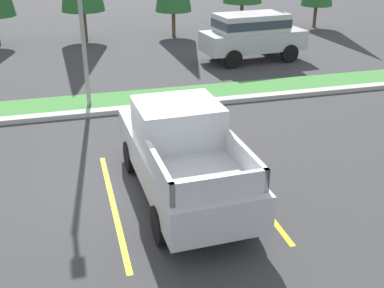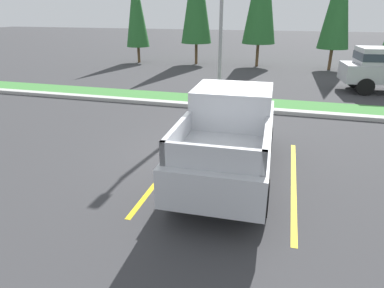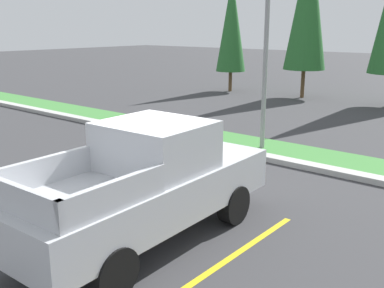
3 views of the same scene
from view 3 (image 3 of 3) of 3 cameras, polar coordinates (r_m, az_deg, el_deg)
name	(u,v)px [view 3 (image 3 of 3)]	position (r m, az deg, el deg)	size (l,w,h in m)	color
ground_plane	(142,215)	(9.25, -6.35, -8.96)	(120.00, 120.00, 0.00)	#38383A
parking_line_near	(91,217)	(9.35, -12.63, -8.95)	(0.12, 4.80, 0.01)	yellow
parking_line_far	(216,268)	(7.38, 3.04, -15.35)	(0.12, 4.80, 0.01)	yellow
curb_strip	(268,158)	(12.99, 9.59, -1.71)	(56.00, 0.40, 0.15)	#B2B2AD
grass_median	(286,151)	(13.93, 11.85, -0.89)	(56.00, 1.80, 0.06)	#42843D
pickup_truck_main	(147,184)	(7.90, -5.76, -5.02)	(2.10, 5.28, 2.10)	black
street_light	(264,21)	(13.48, 9.12, 15.09)	(0.24, 1.49, 6.57)	gray
cypress_tree_leftmost	(231,24)	(26.46, 5.02, 14.90)	(1.69, 1.69, 6.48)	brown
cypress_tree_left_inner	(308,2)	(24.64, 14.44, 17.04)	(2.16, 2.16, 8.31)	brown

